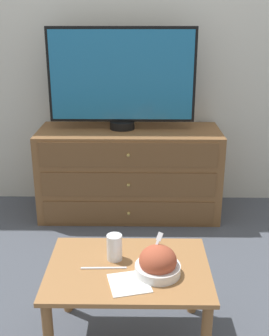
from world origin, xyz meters
The scene contains 9 objects.
ground_plane centered at (0.00, 0.00, 0.00)m, with size 12.00×12.00×0.00m, color #474C56.
wall_back centered at (0.00, 0.03, 1.30)m, with size 12.00×0.05×2.60m.
dresser centered at (-0.02, -0.28, 0.33)m, with size 1.32×0.51×0.65m.
tv centered at (-0.07, -0.24, 1.02)m, with size 1.04×0.18×0.71m.
coffee_table centered at (0.01, -1.65, 0.33)m, with size 0.71×0.51×0.40m.
takeout_bowl centered at (0.13, -1.70, 0.45)m, with size 0.19×0.19×0.17m.
drink_cup centered at (-0.06, -1.59, 0.45)m, with size 0.07×0.07×0.12m.
napkin centered at (0.02, -1.77, 0.40)m, with size 0.19×0.19×0.00m.
knife centered at (-0.10, -1.66, 0.40)m, with size 0.20×0.02×0.01m.
Camera 1 is at (0.06, -3.23, 1.44)m, focal length 45.00 mm.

